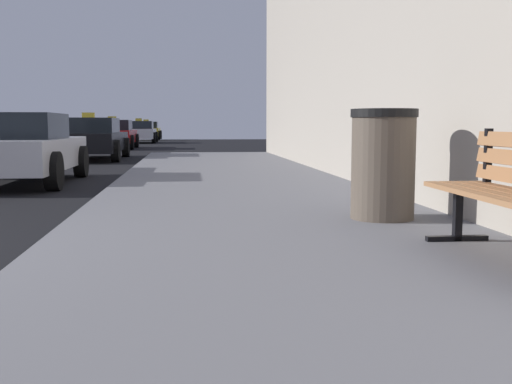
# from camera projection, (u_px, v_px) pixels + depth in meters

# --- Properties ---
(sidewalk) EXTENTS (4.00, 32.00, 0.15)m
(sidewalk) POSITION_uv_depth(u_px,v_px,m) (297.00, 257.00, 4.61)
(sidewalk) COLOR slate
(sidewalk) RESTS_ON ground_plane
(trash_bin) EXTENTS (0.65, 0.65, 1.07)m
(trash_bin) POSITION_uv_depth(u_px,v_px,m) (383.00, 164.00, 5.95)
(trash_bin) COLOR brown
(trash_bin) RESTS_ON sidewalk
(car_silver) EXTENTS (1.94, 4.05, 1.27)m
(car_silver) POSITION_uv_depth(u_px,v_px,m) (19.00, 148.00, 10.96)
(car_silver) COLOR #B7B7BF
(car_silver) RESTS_ON ground_plane
(car_black) EXTENTS (2.06, 4.59, 1.43)m
(car_black) POSITION_uv_depth(u_px,v_px,m) (90.00, 138.00, 18.66)
(car_black) COLOR black
(car_black) RESTS_ON ground_plane
(car_red) EXTENTS (2.02, 4.10, 1.43)m
(car_red) POSITION_uv_depth(u_px,v_px,m) (113.00, 134.00, 27.11)
(car_red) COLOR red
(car_red) RESTS_ON ground_plane
(car_white) EXTENTS (2.03, 4.04, 1.43)m
(car_white) POSITION_uv_depth(u_px,v_px,m) (139.00, 132.00, 35.65)
(car_white) COLOR white
(car_white) RESTS_ON ground_plane
(car_yellow) EXTENTS (2.04, 4.13, 1.43)m
(car_yellow) POSITION_uv_depth(u_px,v_px,m) (146.00, 131.00, 43.43)
(car_yellow) COLOR yellow
(car_yellow) RESTS_ON ground_plane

